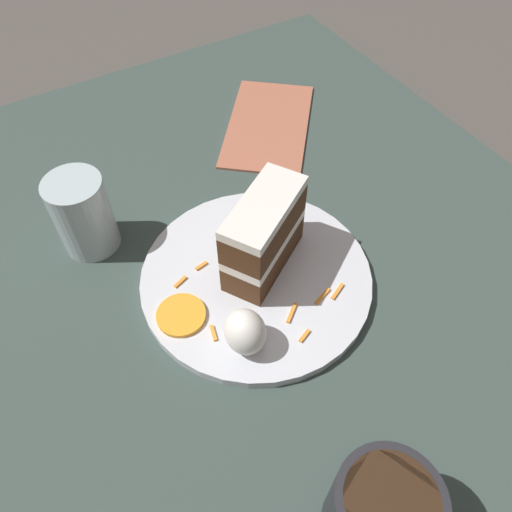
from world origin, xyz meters
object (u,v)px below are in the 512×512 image
Objects in this scene: plate at (256,278)px; cake_slice at (264,235)px; menu_card at (268,125)px; cream_dollop at (245,332)px; drinking_glass at (85,218)px; orange_garnish at (183,318)px.

cake_slice is (0.01, -0.02, 0.06)m from plate.
cream_dollop is at bearing -85.73° from menu_card.
cream_dollop is 0.52× the size of drinking_glass.
menu_card is (0.09, -0.32, -0.04)m from drinking_glass.
orange_garnish is (0.06, 0.04, -0.02)m from cream_dollop.
cream_dollop reaches higher than orange_garnish.
plate is 2.67× the size of drinking_glass.
plate is at bearing -83.14° from orange_garnish.
cake_slice reaches higher than orange_garnish.
drinking_glass reaches higher than menu_card.
cream_dollop is at bearing 106.97° from cake_slice.
orange_garnish is at bearing 35.94° from cream_dollop.
plate is 4.95× the size of orange_garnish.
cake_slice is at bearing -131.63° from drinking_glass.
cake_slice reaches higher than plate.
drinking_glass is (0.17, 0.05, 0.03)m from orange_garnish.
cream_dollop is 0.25m from drinking_glass.
orange_garnish reaches higher than menu_card.
menu_card is at bearing -46.02° from orange_garnish.
menu_card is at bearing -34.97° from cream_dollop.
cake_slice is 0.57× the size of menu_card.
menu_card is (0.26, -0.27, -0.01)m from orange_garnish.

